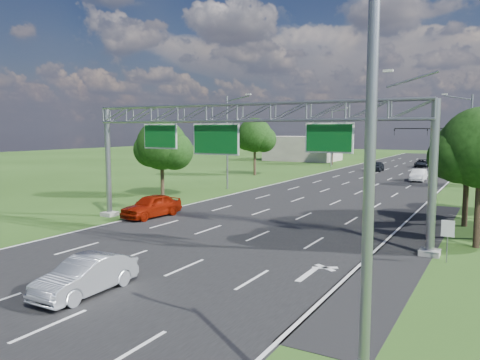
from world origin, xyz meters
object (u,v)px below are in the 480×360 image
Objects in this scene: regulatory_sign at (448,232)px; red_coupe at (152,206)px; silver_sedan at (86,276)px; traffic_signal at (451,138)px; sign_gantry at (241,123)px; box_truck at (455,157)px.

red_coupe is (-20.33, 2.21, -0.66)m from regulatory_sign.
regulatory_sign is at bearing 42.83° from silver_sedan.
traffic_signal is 2.71× the size of silver_sedan.
traffic_signal is at bearing 82.31° from silver_sedan.
sign_gantry is 13.25m from regulatory_sign.
traffic_signal reaches higher than box_truck.
sign_gantry is at bearing 88.98° from silver_sedan.
regulatory_sign is 16.74m from silver_sedan.
traffic_signal reaches higher than regulatory_sign.
traffic_signal is 12.57m from box_truck.
regulatory_sign is at bearing -92.79° from box_truck.
sign_gantry reaches higher than traffic_signal.
silver_sedan is (0.13, -12.72, -6.15)m from sign_gantry.
box_truck reaches higher than silver_sedan.
regulatory_sign reaches higher than silver_sedan.
regulatory_sign is 0.24× the size of box_truck.
silver_sedan is 78.05m from box_truck.
red_coupe reaches higher than silver_sedan.
box_truck is (6.83, 65.04, -5.34)m from sign_gantry.
traffic_signal is (7.15, 53.00, -1.72)m from sign_gantry.
sign_gantry is 4.73× the size of red_coupe.
silver_sedan is at bearing -53.35° from red_coupe.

